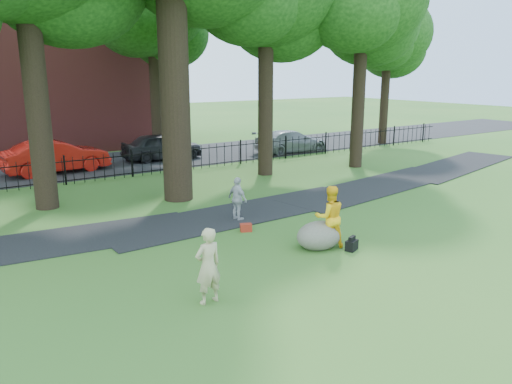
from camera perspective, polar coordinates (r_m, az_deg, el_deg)
ground at (r=13.83m, az=3.79°, el=-6.85°), size 120.00×120.00×0.00m
footpath at (r=17.41m, az=-1.45°, el=-2.47°), size 36.07×3.85×0.03m
street at (r=27.82m, az=-16.80°, el=3.10°), size 80.00×7.00×0.02m
iron_fence at (r=23.97m, az=-14.01°, el=3.10°), size 44.00×0.04×1.20m
woman at (r=10.69m, az=-5.50°, el=-8.39°), size 0.64×0.45×1.68m
man at (r=14.07m, az=8.42°, el=-2.82°), size 1.06×0.96×1.77m
pedestrian at (r=16.44m, az=-2.11°, el=-0.80°), size 0.48×0.90×1.46m
boulder at (r=14.13m, az=7.24°, el=-4.74°), size 1.39×1.06×0.81m
backpack at (r=14.13m, az=10.88°, el=-6.00°), size 0.45×0.37×0.29m
red_bag at (r=15.47m, az=-1.15°, el=-4.09°), size 0.41×0.34×0.24m
red_sedan at (r=26.03m, az=-21.91°, el=3.80°), size 5.03×2.11×1.61m
grey_car at (r=28.26m, az=-10.69°, el=5.15°), size 4.49×2.02×1.50m
silver_car at (r=30.38m, az=4.04°, el=5.79°), size 4.76×2.22×1.34m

